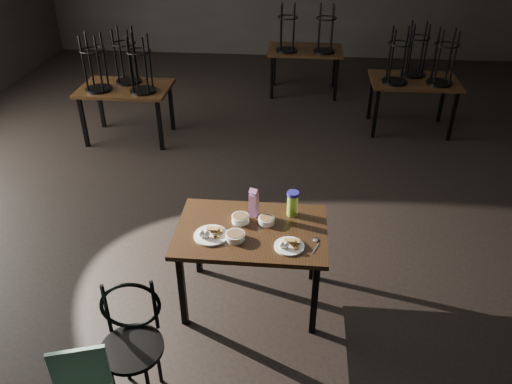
# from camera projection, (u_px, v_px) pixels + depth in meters

# --- Properties ---
(main_table) EXTENTS (1.20, 0.80, 0.75)m
(main_table) POSITION_uv_depth(u_px,v_px,m) (251.00, 237.00, 4.00)
(main_table) COLOR black
(main_table) RESTS_ON ground
(plate_left) EXTENTS (0.27, 0.27, 0.09)m
(plate_left) POSITION_uv_depth(u_px,v_px,m) (211.00, 234.00, 3.86)
(plate_left) COLOR white
(plate_left) RESTS_ON main_table
(plate_right) EXTENTS (0.23, 0.23, 0.07)m
(plate_right) POSITION_uv_depth(u_px,v_px,m) (289.00, 245.00, 3.75)
(plate_right) COLOR white
(plate_right) RESTS_ON main_table
(bowl_near) EXTENTS (0.14, 0.14, 0.06)m
(bowl_near) POSITION_uv_depth(u_px,v_px,m) (240.00, 218.00, 4.03)
(bowl_near) COLOR white
(bowl_near) RESTS_ON main_table
(bowl_far) EXTENTS (0.13, 0.13, 0.05)m
(bowl_far) POSITION_uv_depth(u_px,v_px,m) (267.00, 220.00, 4.01)
(bowl_far) COLOR white
(bowl_far) RESTS_ON main_table
(bowl_big) EXTENTS (0.15, 0.15, 0.05)m
(bowl_big) POSITION_uv_depth(u_px,v_px,m) (235.00, 236.00, 3.83)
(bowl_big) COLOR white
(bowl_big) RESTS_ON main_table
(juice_carton) EXTENTS (0.08, 0.08, 0.26)m
(juice_carton) POSITION_uv_depth(u_px,v_px,m) (254.00, 203.00, 4.05)
(juice_carton) COLOR #931A7C
(juice_carton) RESTS_ON main_table
(water_bottle) EXTENTS (0.13, 0.13, 0.22)m
(water_bottle) POSITION_uv_depth(u_px,v_px,m) (293.00, 203.00, 4.07)
(water_bottle) COLOR #94C93B
(water_bottle) RESTS_ON main_table
(spoon) EXTENTS (0.06, 0.20, 0.01)m
(spoon) POSITION_uv_depth(u_px,v_px,m) (315.00, 241.00, 3.82)
(spoon) COLOR silver
(spoon) RESTS_ON main_table
(bentwood_chair) EXTENTS (0.45, 0.44, 0.89)m
(bentwood_chair) POSITION_uv_depth(u_px,v_px,m) (132.00, 335.00, 3.32)
(bentwood_chair) COLOR black
(bentwood_chair) RESTS_ON ground
(bg_table_left) EXTENTS (1.20, 0.80, 1.48)m
(bg_table_left) POSITION_uv_depth(u_px,v_px,m) (124.00, 85.00, 6.64)
(bg_table_left) COLOR black
(bg_table_left) RESTS_ON ground
(bg_table_right) EXTENTS (1.20, 0.80, 1.48)m
(bg_table_right) POSITION_uv_depth(u_px,v_px,m) (415.00, 78.00, 6.89)
(bg_table_right) COLOR black
(bg_table_right) RESTS_ON ground
(bg_table_far) EXTENTS (1.20, 0.80, 1.48)m
(bg_table_far) POSITION_uv_depth(u_px,v_px,m) (305.00, 49.00, 8.13)
(bg_table_far) COLOR black
(bg_table_far) RESTS_ON ground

